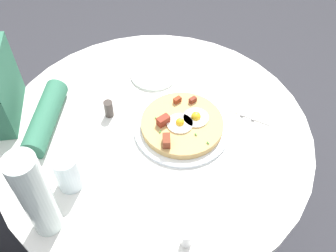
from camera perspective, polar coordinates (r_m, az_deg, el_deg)
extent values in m
plane|color=#2D2D33|center=(1.78, -1.39, -15.33)|extent=(6.00, 6.00, 0.00)
cylinder|color=silver|center=(1.19, -2.01, -1.29)|extent=(0.94, 0.94, 0.03)
cylinder|color=#333338|center=(1.48, -1.64, -9.85)|extent=(0.11, 0.11, 0.68)
cylinder|color=#333338|center=(1.77, -1.40, -15.16)|extent=(0.42, 0.42, 0.02)
cube|color=#2D2D33|center=(1.73, -22.17, -9.40)|extent=(0.32, 0.28, 0.45)
cylinder|color=#2D664C|center=(1.23, -17.31, 1.19)|extent=(0.13, 0.27, 0.07)
cylinder|color=white|center=(1.18, 2.03, -0.23)|extent=(0.29, 0.29, 0.01)
cylinder|color=tan|center=(1.17, 2.05, 0.30)|extent=(0.25, 0.25, 0.02)
cylinder|color=white|center=(1.15, 1.73, 0.35)|extent=(0.08, 0.08, 0.01)
sphere|color=yellow|center=(1.15, 1.74, 0.54)|extent=(0.03, 0.03, 0.03)
cylinder|color=white|center=(1.17, 4.05, 1.20)|extent=(0.08, 0.08, 0.01)
sphere|color=yellow|center=(1.17, 4.06, 1.40)|extent=(0.03, 0.03, 0.03)
cube|color=brown|center=(1.10, -0.23, -2.14)|extent=(0.03, 0.04, 0.03)
cube|color=maroon|center=(1.15, -0.70, 0.98)|extent=(0.04, 0.04, 0.03)
cube|color=maroon|center=(1.21, 1.36, 3.78)|extent=(0.03, 0.02, 0.02)
cube|color=maroon|center=(1.21, 3.60, 3.77)|extent=(0.03, 0.02, 0.02)
cube|color=#387F2D|center=(1.15, 2.47, 0.02)|extent=(0.01, 0.01, 0.00)
cube|color=#387F2D|center=(1.13, 4.03, -1.22)|extent=(0.01, 0.01, 0.00)
cube|color=#387F2D|center=(1.17, -1.73, 1.14)|extent=(0.01, 0.01, 0.00)
cube|color=#387F2D|center=(1.11, 5.78, -2.44)|extent=(0.01, 0.01, 0.00)
cube|color=#387F2D|center=(1.13, -1.12, -0.83)|extent=(0.01, 0.01, 0.00)
cylinder|color=silver|center=(1.35, -2.06, 7.48)|extent=(0.16, 0.16, 0.01)
cube|color=white|center=(1.30, 12.72, 3.71)|extent=(0.21, 0.22, 0.00)
cube|color=silver|center=(1.30, 12.01, 4.13)|extent=(0.11, 0.15, 0.00)
cube|color=silver|center=(1.29, 13.50, 3.57)|extent=(0.11, 0.15, 0.00)
cylinder|color=silver|center=(1.06, -14.32, -6.47)|extent=(0.07, 0.07, 0.11)
cylinder|color=silver|center=(0.95, -18.62, -9.57)|extent=(0.07, 0.07, 0.27)
cylinder|color=white|center=(0.98, 2.69, -15.91)|extent=(0.03, 0.03, 0.05)
cylinder|color=#3F3833|center=(1.22, -8.57, 2.48)|extent=(0.03, 0.03, 0.06)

